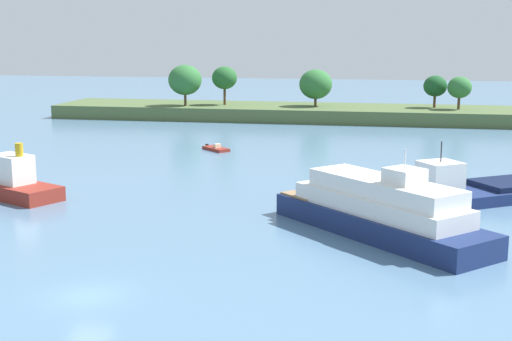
# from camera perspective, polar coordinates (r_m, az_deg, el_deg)

# --- Properties ---
(ground_plane) EXTENTS (400.00, 400.00, 0.00)m
(ground_plane) POSITION_cam_1_polar(r_m,az_deg,el_deg) (42.76, -13.11, -9.68)
(ground_plane) COLOR slate
(treeline_island) EXTENTS (80.36, 15.16, 9.40)m
(treeline_island) POSITION_cam_1_polar(r_m,az_deg,el_deg) (126.19, 2.23, 5.02)
(treeline_island) COLOR #4C6038
(treeline_island) RESTS_ON ground
(small_motorboat) EXTENTS (4.14, 4.07, 0.89)m
(small_motorboat) POSITION_cam_1_polar(r_m,az_deg,el_deg) (92.26, -3.20, 1.75)
(small_motorboat) COLOR maroon
(small_motorboat) RESTS_ON ground
(tugboat) EXTENTS (11.42, 8.24, 5.11)m
(tugboat) POSITION_cam_1_polar(r_m,az_deg,el_deg) (69.80, -18.98, -0.88)
(tugboat) COLOR maroon
(tugboat) RESTS_ON ground
(white_riverboat) EXTENTS (17.03, 16.83, 6.80)m
(white_riverboat) POSITION_cam_1_polar(r_m,az_deg,el_deg) (54.07, 9.82, -3.13)
(white_riverboat) COLOR navy
(white_riverboat) RESTS_ON ground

